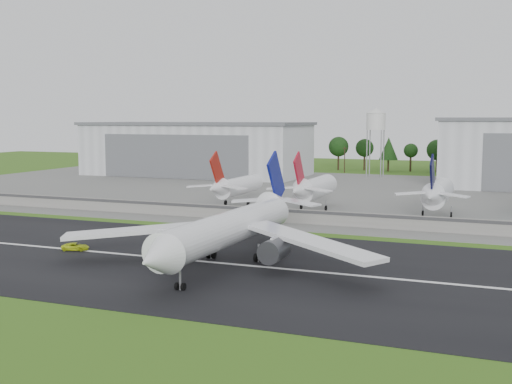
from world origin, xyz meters
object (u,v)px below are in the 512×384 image
at_px(parked_jet_red_b, 312,188).
at_px(parked_jet_navy, 437,193).
at_px(ground_vehicle, 76,247).
at_px(main_airliner, 227,237).
at_px(parked_jet_red_a, 235,186).

xyz_separation_m(parked_jet_red_b, parked_jet_navy, (32.54, 0.01, 0.06)).
height_order(parked_jet_red_b, parked_jet_navy, parked_jet_navy).
xyz_separation_m(ground_vehicle, parked_jet_navy, (58.97, 66.89, 5.43)).
bearing_deg(main_airliner, parked_jet_red_b, -84.24).
xyz_separation_m(main_airliner, ground_vehicle, (-31.43, 0.12, -4.09)).
xyz_separation_m(parked_jet_red_a, parked_jet_navy, (55.31, 0.06, 0.36)).
distance_m(ground_vehicle, parked_jet_red_b, 72.11).
distance_m(main_airliner, parked_jet_red_b, 67.20).
bearing_deg(parked_jet_red_a, parked_jet_red_b, 0.14).
bearing_deg(parked_jet_red_b, parked_jet_red_a, -179.86).
distance_m(parked_jet_red_a, parked_jet_navy, 55.31).
height_order(ground_vehicle, parked_jet_red_a, parked_jet_red_a).
bearing_deg(parked_jet_red_a, main_airliner, -67.47).
relative_size(parked_jet_red_a, parked_jet_red_b, 1.00).
xyz_separation_m(ground_vehicle, parked_jet_red_a, (3.66, 66.82, 5.07)).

